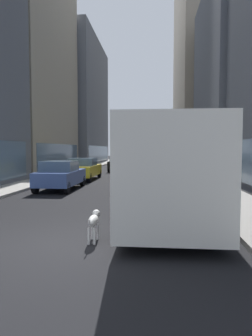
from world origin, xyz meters
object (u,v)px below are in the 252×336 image
(car_blue_hatchback, at_px, (61,175))
(car_yellow_taxi, at_px, (84,169))
(car_white_van, at_px, (156,159))
(car_silver_sedan, at_px, (126,160))
(dalmatian_dog, at_px, (94,221))
(car_grey_wagon, at_px, (131,158))
(transit_bus, at_px, (164,162))
(car_black_suv, at_px, (119,163))

(car_blue_hatchback, xyz_separation_m, car_yellow_taxi, (-0.00, 5.49, 0.00))
(car_white_van, bearing_deg, car_silver_sedan, -125.93)
(car_yellow_taxi, xyz_separation_m, dalmatian_dog, (3.73, -14.56, -0.31))
(car_grey_wagon, xyz_separation_m, dalmatian_dog, (2.13, -40.80, -0.31))
(car_silver_sedan, height_order, dalmatian_dog, car_silver_sedan)
(transit_bus, relative_size, car_blue_hatchback, 2.79)
(car_blue_hatchback, bearing_deg, car_silver_sedan, 86.02)
(car_grey_wagon, bearing_deg, car_silver_sedan, -90.00)
(car_black_suv, bearing_deg, car_yellow_taxi, -99.94)
(transit_bus, height_order, car_white_van, transit_bus)
(car_yellow_taxi, bearing_deg, car_white_van, 76.32)
(car_yellow_taxi, distance_m, dalmatian_dog, 15.03)
(car_silver_sedan, xyz_separation_m, car_black_suv, (-0.00, -8.36, 0.00))
(car_grey_wagon, distance_m, car_black_suv, 17.11)
(transit_bus, relative_size, car_black_suv, 2.44)
(car_blue_hatchback, xyz_separation_m, car_silver_sedan, (1.60, 22.98, -0.00))
(car_blue_hatchback, height_order, car_black_suv, same)
(car_silver_sedan, bearing_deg, car_yellow_taxi, -95.23)
(dalmatian_dog, bearing_deg, car_black_suv, 95.15)
(car_blue_hatchback, relative_size, car_grey_wagon, 0.90)
(car_yellow_taxi, relative_size, dalmatian_dog, 4.75)
(transit_bus, distance_m, car_grey_wagon, 36.53)
(car_white_van, distance_m, car_yellow_taxi, 23.68)
(car_grey_wagon, bearing_deg, car_blue_hatchback, -92.89)
(transit_bus, relative_size, car_silver_sedan, 2.71)
(car_white_van, xyz_separation_m, car_blue_hatchback, (-5.60, -28.50, -0.00))
(car_blue_hatchback, bearing_deg, car_black_suv, 83.75)
(car_white_van, distance_m, car_grey_wagon, 5.15)
(car_blue_hatchback, bearing_deg, car_grey_wagon, 87.11)
(car_grey_wagon, height_order, car_yellow_taxi, same)
(car_yellow_taxi, relative_size, car_black_suv, 0.97)
(car_white_van, bearing_deg, car_grey_wagon, 141.01)
(car_grey_wagon, height_order, car_black_suv, same)
(car_yellow_taxi, xyz_separation_m, car_black_suv, (1.60, 9.13, -0.00))
(transit_bus, bearing_deg, car_yellow_taxi, 119.12)
(car_yellow_taxi, bearing_deg, car_blue_hatchback, -90.00)
(transit_bus, relative_size, car_yellow_taxi, 2.53)
(transit_bus, relative_size, car_white_van, 2.49)
(transit_bus, height_order, car_grey_wagon, transit_bus)
(car_white_van, bearing_deg, transit_bus, -90.00)
(car_yellow_taxi, bearing_deg, car_black_suv, 80.06)
(car_blue_hatchback, xyz_separation_m, car_black_suv, (1.60, 14.62, 0.00))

